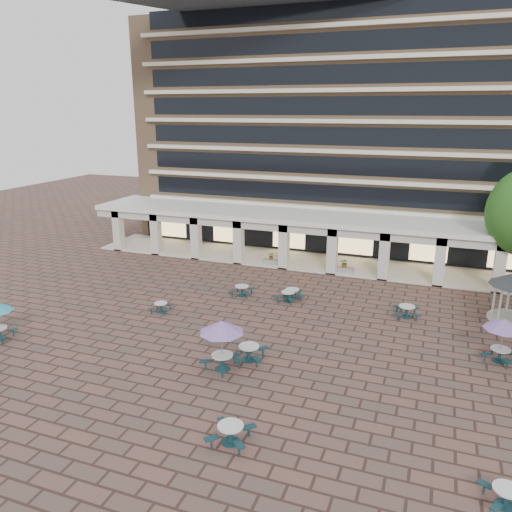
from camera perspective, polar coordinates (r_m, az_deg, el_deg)
The scene contains 15 objects.
ground at distance 31.97m, azimuth 0.13°, elevation -8.21°, with size 120.00×120.00×0.00m, color brown.
apartment_building at distance 53.67m, azimuth 9.95°, elevation 15.46°, with size 40.00×15.50×25.20m.
retail_arcade at distance 44.46m, azimuth 6.75°, elevation 2.91°, with size 42.00×6.60×4.40m.
picnic_table_1 at distance 27.96m, azimuth -0.82°, elevation -10.86°, with size 2.04×2.04×0.87m.
picnic_table_2 at distance 21.94m, azimuth -2.93°, elevation -19.46°, with size 1.89×1.89×0.83m.
picnic_table_3 at distance 21.14m, azimuth 26.69°, elevation -23.26°, with size 1.93×1.93×0.73m.
picnic_table_6 at distance 26.30m, azimuth -3.95°, elevation -8.29°, with size 2.41×2.41×2.78m.
picnic_table_8 at distance 37.07m, azimuth -1.62°, elevation -3.88°, with size 1.75×1.75×0.76m.
picnic_table_9 at distance 34.79m, azimuth -10.83°, elevation -5.69°, with size 1.67×1.67×0.67m.
picnic_table_10 at distance 34.82m, azimuth 16.84°, elevation -5.97°, with size 1.96×1.96×0.80m.
picnic_table_11 at distance 30.22m, azimuth 26.50°, elevation -7.16°, with size 2.18×2.18×2.51m.
picnic_table_12 at distance 36.05m, azimuth 3.67°, elevation -4.54°, with size 1.90×1.90×0.74m.
picnic_table_13 at distance 36.55m, azimuth 4.17°, elevation -4.24°, with size 2.05×2.05×0.75m.
planter_left at distance 44.27m, azimuth 1.78°, elevation -0.47°, with size 1.50×0.66×1.18m.
planter_right at distance 42.72m, azimuth 10.09°, elevation -1.23°, with size 1.50×0.64×1.30m.
Camera 1 is at (10.04, -27.25, 13.38)m, focal length 35.00 mm.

